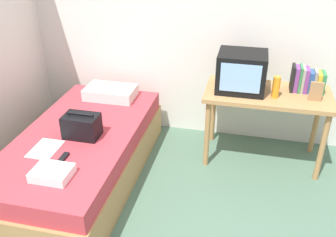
{
  "coord_description": "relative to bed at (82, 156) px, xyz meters",
  "views": [
    {
      "loc": [
        0.37,
        -1.74,
        2.18
      ],
      "look_at": [
        -0.28,
        1.1,
        0.59
      ],
      "focal_mm": 39.7,
      "sensor_mm": 36.0,
      "label": 1
    }
  ],
  "objects": [
    {
      "name": "handbag",
      "position": [
        0.07,
        -0.05,
        0.35
      ],
      "size": [
        0.3,
        0.2,
        0.22
      ],
      "color": "black",
      "rests_on": "bed"
    },
    {
      "name": "remote_silver",
      "position": [
        -0.15,
        0.14,
        0.26
      ],
      "size": [
        0.04,
        0.14,
        0.02
      ],
      "primitive_type": "cube",
      "color": "#B7B7BC",
      "rests_on": "bed"
    },
    {
      "name": "picture_frame",
      "position": [
        2.0,
        0.61,
        0.58
      ],
      "size": [
        0.11,
        0.02,
        0.18
      ],
      "primitive_type": "cube",
      "color": "#9E754C",
      "rests_on": "desk"
    },
    {
      "name": "remote_dark",
      "position": [
        0.06,
        -0.42,
        0.26
      ],
      "size": [
        0.04,
        0.16,
        0.02
      ],
      "primitive_type": "cube",
      "color": "black",
      "rests_on": "bed"
    },
    {
      "name": "pillow",
      "position": [
        0.02,
        0.74,
        0.31
      ],
      "size": [
        0.51,
        0.32,
        0.11
      ],
      "primitive_type": "cube",
      "color": "silver",
      "rests_on": "bed"
    },
    {
      "name": "book_row",
      "position": [
        1.94,
        0.81,
        0.6
      ],
      "size": [
        0.3,
        0.17,
        0.24
      ],
      "color": "black",
      "rests_on": "desk"
    },
    {
      "name": "wall_back",
      "position": [
        1.03,
        1.17,
        1.05
      ],
      "size": [
        5.2,
        0.1,
        2.6
      ],
      "primitive_type": "cube",
      "color": "silver",
      "rests_on": "ground"
    },
    {
      "name": "magazine",
      "position": [
        -0.14,
        -0.32,
        0.26
      ],
      "size": [
        0.21,
        0.29,
        0.01
      ],
      "primitive_type": "cube",
      "color": "white",
      "rests_on": "bed"
    },
    {
      "name": "desk",
      "position": [
        1.61,
        0.71,
        0.4
      ],
      "size": [
        1.16,
        0.6,
        0.74
      ],
      "color": "#B27F4C",
      "rests_on": "ground"
    },
    {
      "name": "bed",
      "position": [
        0.0,
        0.0,
        0.0
      ],
      "size": [
        1.0,
        2.0,
        0.5
      ],
      "color": "#B27F4C",
      "rests_on": "ground"
    },
    {
      "name": "tv",
      "position": [
        1.34,
        0.71,
        0.67
      ],
      "size": [
        0.44,
        0.39,
        0.36
      ],
      "color": "black",
      "rests_on": "desk"
    },
    {
      "name": "folded_towel",
      "position": [
        0.09,
        -0.64,
        0.29
      ],
      "size": [
        0.28,
        0.22,
        0.07
      ],
      "primitive_type": "cube",
      "color": "white",
      "rests_on": "bed"
    },
    {
      "name": "water_bottle",
      "position": [
        1.66,
        0.61,
        0.59
      ],
      "size": [
        0.07,
        0.07,
        0.2
      ],
      "primitive_type": "cylinder",
      "color": "orange",
      "rests_on": "desk"
    }
  ]
}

